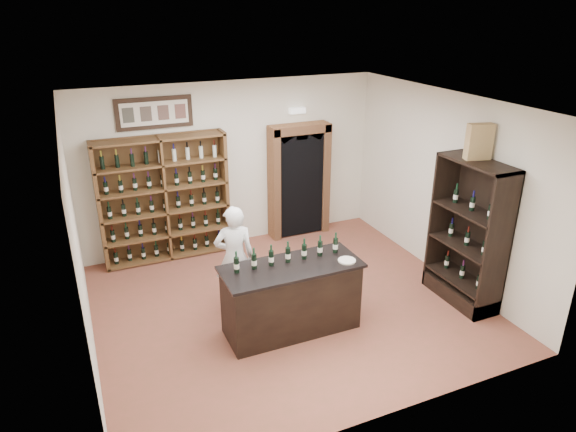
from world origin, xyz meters
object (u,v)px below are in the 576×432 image
object	(u,v)px
tasting_counter	(291,298)
shopkeeper	(235,257)
counter_bottle_0	(236,265)
side_cabinet	(467,254)
wine_crate	(479,142)
wine_shelf	(164,199)

from	to	relation	value
tasting_counter	shopkeeper	xyz separation A→B (m)	(-0.50, 0.90, 0.30)
counter_bottle_0	side_cabinet	world-z (taller)	side_cabinet
side_cabinet	wine_crate	xyz separation A→B (m)	(0.00, 0.08, 1.70)
wine_shelf	side_cabinet	world-z (taller)	same
tasting_counter	side_cabinet	world-z (taller)	side_cabinet
counter_bottle_0	wine_crate	xyz separation A→B (m)	(3.45, -0.33, 1.34)
counter_bottle_0	shopkeeper	bearing A→B (deg)	74.59
tasting_counter	side_cabinet	bearing A→B (deg)	-6.28
wine_shelf	counter_bottle_0	bearing A→B (deg)	-82.32
side_cabinet	wine_crate	size ratio (longest dim) A/B	4.41
wine_crate	wine_shelf	bearing A→B (deg)	155.29
tasting_counter	side_cabinet	xyz separation A→B (m)	(2.72, -0.30, 0.26)
side_cabinet	shopkeeper	xyz separation A→B (m)	(-3.23, 1.20, 0.04)
wine_shelf	side_cabinet	xyz separation A→B (m)	(3.82, -3.23, -0.35)
tasting_counter	shopkeeper	bearing A→B (deg)	119.13
wine_crate	counter_bottle_0	bearing A→B (deg)	-170.75
counter_bottle_0	wine_crate	distance (m)	3.71
wine_shelf	wine_crate	size ratio (longest dim) A/B	4.41
wine_shelf	wine_crate	world-z (taller)	wine_crate
counter_bottle_0	side_cabinet	size ratio (longest dim) A/B	0.14
tasting_counter	counter_bottle_0	size ratio (longest dim) A/B	6.27
wine_shelf	shopkeeper	xyz separation A→B (m)	(0.60, -2.03, -0.30)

